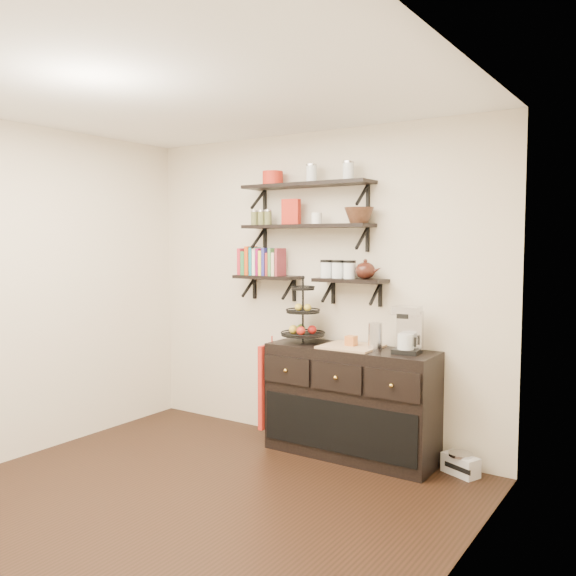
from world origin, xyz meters
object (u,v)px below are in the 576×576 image
(fruit_stand, at_px, (303,320))
(radio, at_px, (461,464))
(coffee_maker, at_px, (408,331))
(sideboard, at_px, (351,402))

(fruit_stand, bearing_deg, radio, 4.27)
(fruit_stand, height_order, coffee_maker, fruit_stand)
(fruit_stand, xyz_separation_m, radio, (1.34, 0.10, -1.00))
(fruit_stand, relative_size, coffee_maker, 1.49)
(fruit_stand, distance_m, coffee_maker, 0.93)
(coffee_maker, bearing_deg, fruit_stand, 173.92)
(radio, bearing_deg, coffee_maker, -145.37)
(sideboard, distance_m, coffee_maker, 0.78)
(sideboard, xyz_separation_m, radio, (0.88, 0.10, -0.37))
(sideboard, relative_size, fruit_stand, 2.59)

